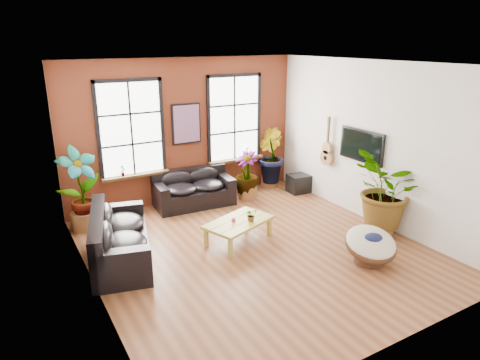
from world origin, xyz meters
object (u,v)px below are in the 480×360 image
object	(u,v)px
sofa_left	(117,239)
papasan_chair	(371,245)
sofa_back	(193,189)
coffee_table	(239,223)

from	to	relation	value
sofa_left	papasan_chair	xyz separation A→B (m)	(3.93, -2.45, -0.06)
sofa_back	papasan_chair	distance (m)	4.57
sofa_back	coffee_table	world-z (taller)	sofa_back
coffee_table	papasan_chair	bearing A→B (deg)	-70.26
coffee_table	papasan_chair	world-z (taller)	papasan_chair
sofa_back	papasan_chair	world-z (taller)	sofa_back
sofa_left	papasan_chair	distance (m)	4.63
sofa_back	coffee_table	distance (m)	2.32
sofa_left	coffee_table	bearing A→B (deg)	-87.22
coffee_table	sofa_left	bearing A→B (deg)	148.73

